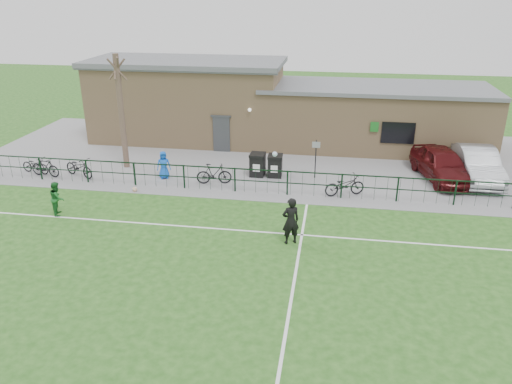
# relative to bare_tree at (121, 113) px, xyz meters

# --- Properties ---
(ground) EXTENTS (90.00, 90.00, 0.00)m
(ground) POSITION_rel_bare_tree_xyz_m (8.00, -10.50, -3.00)
(ground) COLOR #214E17
(ground) RESTS_ON ground
(paving_strip) EXTENTS (34.00, 13.00, 0.02)m
(paving_strip) POSITION_rel_bare_tree_xyz_m (8.00, 3.00, -2.99)
(paving_strip) COLOR slate
(paving_strip) RESTS_ON ground
(pitch_line_touch) EXTENTS (28.00, 0.10, 0.01)m
(pitch_line_touch) POSITION_rel_bare_tree_xyz_m (8.00, -2.70, -3.00)
(pitch_line_touch) COLOR white
(pitch_line_touch) RESTS_ON ground
(pitch_line_mid) EXTENTS (28.00, 0.10, 0.01)m
(pitch_line_mid) POSITION_rel_bare_tree_xyz_m (8.00, -6.50, -3.00)
(pitch_line_mid) COLOR white
(pitch_line_mid) RESTS_ON ground
(pitch_line_perp) EXTENTS (0.10, 16.00, 0.01)m
(pitch_line_perp) POSITION_rel_bare_tree_xyz_m (10.00, -10.50, -3.00)
(pitch_line_perp) COLOR white
(pitch_line_perp) RESTS_ON ground
(perimeter_fence) EXTENTS (28.00, 0.10, 1.20)m
(perimeter_fence) POSITION_rel_bare_tree_xyz_m (8.00, -2.50, -2.40)
(perimeter_fence) COLOR black
(perimeter_fence) RESTS_ON ground
(bare_tree) EXTENTS (0.30, 0.30, 6.00)m
(bare_tree) POSITION_rel_bare_tree_xyz_m (0.00, 0.00, 0.00)
(bare_tree) COLOR #4E3A2F
(bare_tree) RESTS_ON ground
(wheelie_bin_left) EXTENTS (0.73, 0.82, 1.05)m
(wheelie_bin_left) POSITION_rel_bare_tree_xyz_m (8.13, -0.16, -2.45)
(wheelie_bin_left) COLOR black
(wheelie_bin_left) RESTS_ON paving_strip
(wheelie_bin_right) EXTENTS (0.74, 0.84, 1.10)m
(wheelie_bin_right) POSITION_rel_bare_tree_xyz_m (7.23, -0.19, -2.43)
(wheelie_bin_right) COLOR black
(wheelie_bin_right) RESTS_ON paving_strip
(sign_post) EXTENTS (0.06, 0.06, 2.00)m
(sign_post) POSITION_rel_bare_tree_xyz_m (10.17, -0.06, -1.98)
(sign_post) COLOR black
(sign_post) RESTS_ON paving_strip
(car_maroon) EXTENTS (2.99, 5.06, 1.62)m
(car_maroon) POSITION_rel_bare_tree_xyz_m (16.47, 0.77, -2.17)
(car_maroon) COLOR #420B0D
(car_maroon) RESTS_ON paving_strip
(car_silver) EXTENTS (1.73, 4.89, 1.61)m
(car_silver) POSITION_rel_bare_tree_xyz_m (18.23, 1.02, -2.18)
(car_silver) COLOR #9A9CA1
(car_silver) RESTS_ON paving_strip
(bicycle_a) EXTENTS (1.76, 0.92, 0.88)m
(bicycle_a) POSITION_rel_bare_tree_xyz_m (-4.29, -1.70, -2.54)
(bicycle_a) COLOR black
(bicycle_a) RESTS_ON paving_strip
(bicycle_b) EXTENTS (1.73, 0.75, 1.01)m
(bicycle_b) POSITION_rel_bare_tree_xyz_m (-3.52, -2.06, -2.48)
(bicycle_b) COLOR black
(bicycle_b) RESTS_ON paving_strip
(bicycle_c) EXTENTS (2.05, 1.41, 1.02)m
(bicycle_c) POSITION_rel_bare_tree_xyz_m (-1.78, -1.82, -2.47)
(bicycle_c) COLOR black
(bicycle_c) RESTS_ON paving_strip
(bicycle_d) EXTENTS (1.80, 0.82, 1.04)m
(bicycle_d) POSITION_rel_bare_tree_xyz_m (5.29, -1.70, -2.46)
(bicycle_d) COLOR black
(bicycle_d) RESTS_ON paving_strip
(bicycle_e) EXTENTS (2.03, 1.34, 1.01)m
(bicycle_e) POSITION_rel_bare_tree_xyz_m (11.64, -2.17, -2.47)
(bicycle_e) COLOR black
(bicycle_e) RESTS_ON paving_strip
(spectator_child) EXTENTS (0.81, 0.68, 1.42)m
(spectator_child) POSITION_rel_bare_tree_xyz_m (2.59, -1.34, -2.27)
(spectator_child) COLOR blue
(spectator_child) RESTS_ON paving_strip
(goalkeeper_kick) EXTENTS (1.58, 3.96, 2.50)m
(goalkeeper_kick) POSITION_rel_bare_tree_xyz_m (9.58, -7.16, -2.04)
(goalkeeper_kick) COLOR black
(goalkeeper_kick) RESTS_ON ground
(outfield_player) EXTENTS (0.79, 0.88, 1.47)m
(outfield_player) POSITION_rel_bare_tree_xyz_m (-0.49, -6.18, -2.26)
(outfield_player) COLOR #1A5D23
(outfield_player) RESTS_ON ground
(ball_ground) EXTENTS (0.25, 0.25, 0.25)m
(ball_ground) POSITION_rel_bare_tree_xyz_m (1.77, -3.28, -2.88)
(ball_ground) COLOR silver
(ball_ground) RESTS_ON ground
(clubhouse) EXTENTS (24.25, 5.40, 4.96)m
(clubhouse) POSITION_rel_bare_tree_xyz_m (7.12, 6.00, -0.78)
(clubhouse) COLOR tan
(clubhouse) RESTS_ON ground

